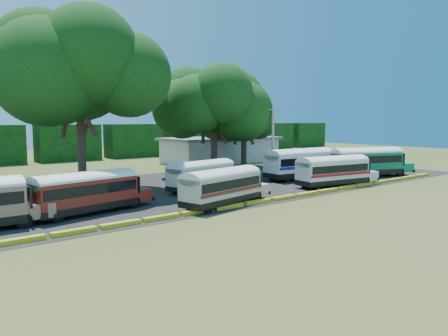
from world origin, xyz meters
TOP-DOWN VIEW (x-y plane):
  - ground at (0.00, 0.00)m, footprint 160.00×160.00m
  - asphalt_strip at (1.00, 12.00)m, footprint 64.00×24.00m
  - curb at (-0.00, 1.00)m, footprint 53.70×0.45m
  - terminal_building at (18.00, 30.00)m, footprint 19.00×9.00m
  - treeline_backdrop at (0.00, 48.00)m, footprint 130.00×4.00m
  - bus_red at (-13.61, 6.01)m, footprint 9.61×3.87m
  - bus_cream_west at (-4.21, 2.09)m, footprint 9.36×4.03m
  - bus_cream_east at (-1.12, 9.01)m, footprint 9.12×3.82m
  - bus_white_red at (10.77, 2.72)m, footprint 9.84×3.82m
  - bus_white_blue at (12.54, 8.55)m, footprint 10.91×3.38m
  - bus_teal at (20.14, 4.97)m, footprint 10.96×6.03m
  - tree_west at (-9.69, 17.01)m, footprint 13.17×13.17m
  - tree_center at (7.23, 17.97)m, footprint 10.29×10.29m
  - tree_east at (16.59, 22.96)m, footprint 7.06×7.06m
  - utility_pole at (10.82, 11.46)m, footprint 1.60×0.30m

SIDE VIEW (x-z plane):
  - ground at x=0.00m, z-range 0.00..0.00m
  - asphalt_strip at x=1.00m, z-range 0.00..0.02m
  - curb at x=0.00m, z-range 0.00..0.30m
  - bus_cream_east at x=-1.12m, z-range 0.19..3.11m
  - bus_cream_west at x=-4.21m, z-range 0.20..3.18m
  - bus_red at x=-13.61m, z-range 0.23..3.30m
  - bus_white_red at x=10.77m, z-range 0.21..3.36m
  - bus_white_blue at x=12.54m, z-range 0.23..3.77m
  - bus_teal at x=20.14m, z-range 0.26..3.78m
  - terminal_building at x=18.00m, z-range 0.03..4.03m
  - treeline_backdrop at x=0.00m, z-range 0.00..6.00m
  - utility_pole at x=10.82m, z-range 0.11..8.47m
  - tree_east at x=16.59m, z-range 2.37..12.45m
  - tree_center at x=7.23m, z-range 2.56..15.29m
  - tree_west at x=-9.69m, z-range 3.28..19.57m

